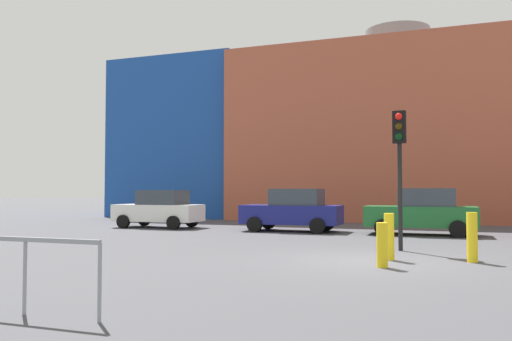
% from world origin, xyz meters
% --- Properties ---
extents(ground_plane, '(200.00, 200.00, 0.00)m').
position_xyz_m(ground_plane, '(0.00, 0.00, 0.00)').
color(ground_plane, '#47474C').
extents(building_backdrop, '(35.55, 12.79, 11.85)m').
position_xyz_m(building_backdrop, '(-0.89, 21.07, 5.03)').
color(building_backdrop, '#B2563D').
rests_on(building_backdrop, ground_plane).
extents(parked_car_0, '(3.93, 1.93, 1.70)m').
position_xyz_m(parked_car_0, '(-10.40, 8.11, 0.85)').
color(parked_car_0, white).
rests_on(parked_car_0, ground_plane).
extents(parked_car_1, '(4.04, 1.98, 1.75)m').
position_xyz_m(parked_car_1, '(-4.13, 8.11, 0.87)').
color(parked_car_1, navy).
rests_on(parked_car_1, ground_plane).
extents(parked_car_2, '(4.05, 1.99, 1.75)m').
position_xyz_m(parked_car_2, '(0.95, 8.11, 0.87)').
color(parked_car_2, '#1E662D').
rests_on(parked_car_2, ground_plane).
extents(traffic_light_island, '(0.37, 0.36, 3.89)m').
position_xyz_m(traffic_light_island, '(0.58, 2.40, 2.86)').
color(traffic_light_island, black).
rests_on(traffic_light_island, ground_plane).
extents(bollard_yellow_0, '(0.24, 0.24, 1.16)m').
position_xyz_m(bollard_yellow_0, '(2.32, 0.59, 0.58)').
color(bollard_yellow_0, yellow).
rests_on(bollard_yellow_0, ground_plane).
extents(bollard_yellow_1, '(0.24, 0.24, 0.97)m').
position_xyz_m(bollard_yellow_1, '(0.45, -0.96, 0.48)').
color(bollard_yellow_1, yellow).
rests_on(bollard_yellow_1, ground_plane).
extents(bollard_yellow_2, '(0.24, 0.24, 1.12)m').
position_xyz_m(bollard_yellow_2, '(0.47, 0.34, 0.56)').
color(bollard_yellow_2, yellow).
rests_on(bollard_yellow_2, ground_plane).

